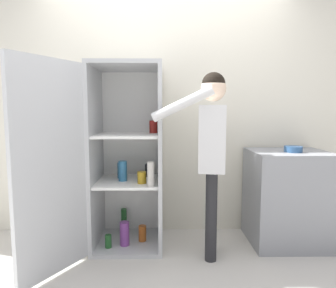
{
  "coord_description": "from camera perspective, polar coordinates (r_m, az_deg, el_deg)",
  "views": [
    {
      "loc": [
        -0.02,
        -2.17,
        1.28
      ],
      "look_at": [
        0.02,
        0.61,
        0.97
      ],
      "focal_mm": 32.0,
      "sensor_mm": 36.0,
      "label": 1
    }
  ],
  "objects": [
    {
      "name": "refrigerator",
      "position": [
        2.78,
        -10.09,
        -2.97
      ],
      "size": [
        1.01,
        1.19,
        1.7
      ],
      "color": "#B7BABC",
      "rests_on": "ground_plane"
    },
    {
      "name": "ground_plane",
      "position": [
        2.52,
        -0.27,
        -24.11
      ],
      "size": [
        12.0,
        12.0,
        0.0
      ],
      "primitive_type": "plane",
      "color": "beige"
    },
    {
      "name": "bowl",
      "position": [
        3.01,
        22.74,
        -0.91
      ],
      "size": [
        0.16,
        0.16,
        0.05
      ],
      "color": "#335B8E",
      "rests_on": "counter"
    },
    {
      "name": "counter",
      "position": [
        3.15,
        21.8,
        -9.38
      ],
      "size": [
        0.72,
        0.61,
        0.9
      ],
      "color": "gray",
      "rests_on": "ground_plane"
    },
    {
      "name": "wall_back",
      "position": [
        3.15,
        -0.46,
        6.29
      ],
      "size": [
        7.0,
        0.06,
        2.55
      ],
      "color": "silver",
      "rests_on": "ground_plane"
    },
    {
      "name": "person",
      "position": [
        2.56,
        8.3,
        0.71
      ],
      "size": [
        0.66,
        0.5,
        1.6
      ],
      "color": "#262628",
      "rests_on": "ground_plane"
    }
  ]
}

